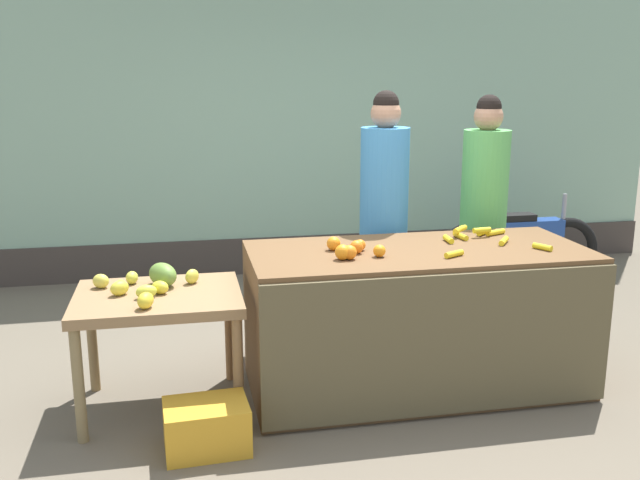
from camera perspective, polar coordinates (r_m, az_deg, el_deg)
name	(u,v)px	position (r m, az deg, el deg)	size (l,w,h in m)	color
ground_plane	(367,389)	(4.57, 3.85, -11.94)	(24.00, 24.00, 0.00)	#665B4C
market_wall_back	(292,131)	(7.00, -2.29, 8.84)	(7.65, 0.23, 2.87)	#8CB299
fruit_stall_counter	(417,319)	(4.48, 7.87, -6.37)	(2.08, 0.93, 0.90)	brown
side_table_wooden	(159,309)	(4.20, -12.97, -5.48)	(0.95, 0.75, 0.71)	olive
banana_bunch_pile	(479,237)	(4.64, 12.78, 0.26)	(0.71, 0.62, 0.07)	yellow
orange_pile	(351,249)	(4.16, 2.52, -0.72)	(0.31, 0.32, 0.09)	orange
mango_papaya_pile	(150,281)	(4.23, -13.59, -3.26)	(0.65, 0.61, 0.14)	#DBCC48
vendor_woman_blue_shirt	(384,221)	(5.00, 5.18, 1.51)	(0.34, 0.34, 1.84)	#33333D
vendor_woman_green_shirt	(483,218)	(5.35, 13.09, 1.79)	(0.34, 0.34, 1.81)	#33333D
parked_motorcycle	(519,246)	(6.73, 15.83, -0.47)	(1.60, 0.18, 0.88)	black
produce_crate	(207,427)	(3.89, -9.19, -14.73)	(0.44, 0.32, 0.26)	gold
produce_sack	(269,320)	(4.97, -4.15, -6.47)	(0.36, 0.30, 0.54)	maroon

